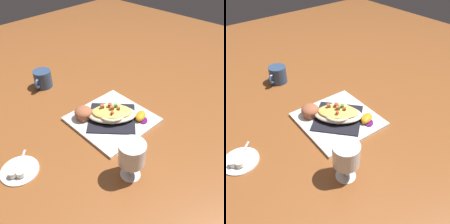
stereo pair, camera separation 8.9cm
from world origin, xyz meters
TOP-DOWN VIEW (x-y plane):
  - ground_plane at (0.00, 0.00)m, footprint 2.60×2.60m
  - square_plate at (0.00, 0.00)m, footprint 0.28×0.28m
  - folded_napkin at (0.00, 0.00)m, footprint 0.24×0.24m
  - gratin_dish at (0.00, -0.00)m, footprint 0.20×0.20m
  - muffin at (0.08, 0.07)m, footprint 0.07×0.07m
  - orange_garnish at (-0.08, -0.07)m, footprint 0.07×0.07m
  - coffee_mug at (0.39, 0.04)m, footprint 0.08×0.10m
  - stemmed_glass at (-0.21, 0.14)m, footprint 0.08×0.08m
  - creamer_saucer at (0.04, 0.36)m, footprint 0.11×0.11m
  - spoon at (0.04, 0.36)m, footprint 0.08×0.07m
  - creamer_cup_0 at (0.03, 0.39)m, footprint 0.02×0.02m
  - creamer_cup_1 at (0.01, 0.37)m, footprint 0.02×0.02m

SIDE VIEW (x-z plane):
  - ground_plane at x=0.00m, z-range 0.00..0.00m
  - creamer_saucer at x=0.04m, z-range 0.00..0.01m
  - square_plate at x=0.00m, z-range 0.00..0.01m
  - folded_napkin at x=0.00m, z-range 0.01..0.02m
  - spoon at x=0.04m, z-range 0.01..0.02m
  - creamer_cup_0 at x=0.03m, z-range 0.01..0.03m
  - creamer_cup_1 at x=0.01m, z-range 0.01..0.03m
  - orange_garnish at x=-0.08m, z-range 0.01..0.04m
  - muffin at x=0.08m, z-range 0.01..0.06m
  - coffee_mug at x=0.39m, z-range 0.00..0.07m
  - gratin_dish at x=0.00m, z-range 0.01..0.06m
  - stemmed_glass at x=-0.21m, z-range 0.02..0.15m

